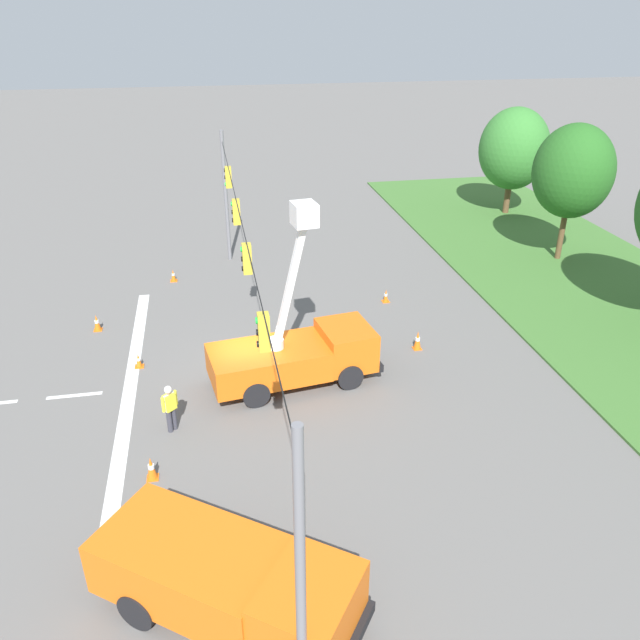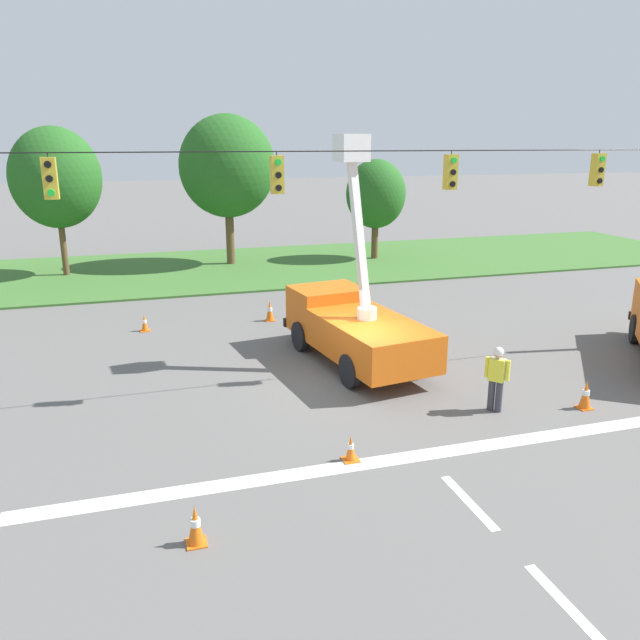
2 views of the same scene
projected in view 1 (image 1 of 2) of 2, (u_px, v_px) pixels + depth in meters
The scene contains 14 objects.
ground_plane at pixel (250, 378), 24.34m from camera, with size 200.00×200.00×0.00m, color #605E5B.
lane_markings at pixel (89, 394), 23.34m from camera, with size 17.60×15.25×0.01m.
signal_gantry at pixel (243, 270), 22.24m from camera, with size 26.20×0.33×7.20m.
tree_far_west at pixel (514, 149), 41.49m from camera, with size 4.82×4.56×7.15m.
tree_west at pixel (573, 172), 33.39m from camera, with size 4.45×4.18×7.57m.
utility_truck_bucket_lift at pixel (297, 352), 23.57m from camera, with size 3.32×6.66×7.05m.
utility_truck_support_near at pixel (227, 580), 14.35m from camera, with size 5.71×6.60×2.09m.
road_worker at pixel (170, 406), 20.94m from camera, with size 0.47×0.51×1.77m.
traffic_cone_foreground_left at pixel (173, 275), 32.77m from camera, with size 0.36×0.36×0.65m.
traffic_cone_foreground_right at pixel (418, 340), 26.24m from camera, with size 0.36×0.36×0.82m.
traffic_cone_mid_left at pixel (139, 361), 24.98m from camera, with size 0.36×0.36×0.61m.
traffic_cone_near_bucket at pixel (151, 468), 19.02m from camera, with size 0.36×0.36×0.80m.
traffic_cone_lane_edge_a at pixel (386, 296), 30.48m from camera, with size 0.36×0.36×0.64m.
traffic_cone_lane_edge_b at pixel (97, 323), 27.77m from camera, with size 0.36×0.36×0.76m.
Camera 1 is at (20.83, -1.11, 13.03)m, focal length 35.00 mm.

